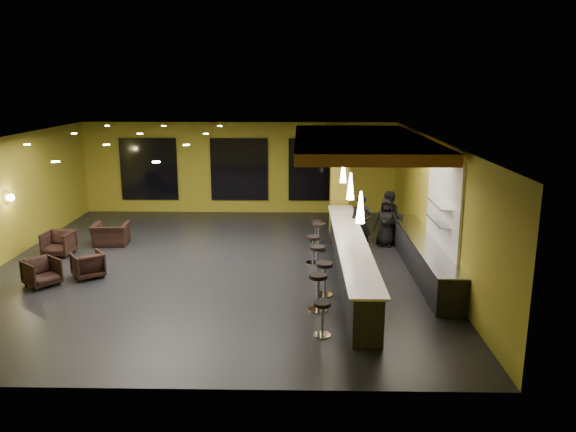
{
  "coord_description": "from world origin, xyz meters",
  "views": [
    {
      "loc": [
        2.32,
        -14.91,
        5.02
      ],
      "look_at": [
        2.0,
        0.5,
        1.3
      ],
      "focal_mm": 35.0,
      "sensor_mm": 36.0,
      "label": 1
    }
  ],
  "objects_px": {
    "staff_c": "(386,222)",
    "column": "(339,181)",
    "armchair_a": "(42,272)",
    "bar_stool_5": "(319,234)",
    "pendant_2": "(343,171)",
    "bar_stool_2": "(324,275)",
    "bar_stool_1": "(318,287)",
    "bar_stool_6": "(316,229)",
    "armchair_b": "(88,265)",
    "pendant_1": "(350,186)",
    "bar_stool_3": "(317,257)",
    "staff_b": "(390,219)",
    "armchair_d": "(111,234)",
    "bar_stool_0": "(322,314)",
    "armchair_c": "(59,243)",
    "prep_counter": "(423,257)",
    "bar_counter": "(350,260)",
    "bar_stool_4": "(313,246)",
    "staff_a": "(361,224)",
    "pendant_0": "(361,207)"
  },
  "relations": [
    {
      "from": "pendant_0",
      "to": "staff_b",
      "type": "distance_m",
      "value": 5.37
    },
    {
      "from": "armchair_b",
      "to": "bar_stool_0",
      "type": "height_order",
      "value": "bar_stool_0"
    },
    {
      "from": "column",
      "to": "bar_stool_4",
      "type": "bearing_deg",
      "value": -105.45
    },
    {
      "from": "staff_a",
      "to": "bar_stool_2",
      "type": "relative_size",
      "value": 2.18
    },
    {
      "from": "staff_c",
      "to": "bar_stool_2",
      "type": "height_order",
      "value": "staff_c"
    },
    {
      "from": "column",
      "to": "armchair_d",
      "type": "bearing_deg",
      "value": -166.75
    },
    {
      "from": "staff_c",
      "to": "column",
      "type": "bearing_deg",
      "value": 143.88
    },
    {
      "from": "bar_stool_6",
      "to": "bar_stool_2",
      "type": "bearing_deg",
      "value": -89.12
    },
    {
      "from": "bar_counter",
      "to": "armchair_a",
      "type": "relative_size",
      "value": 10.5
    },
    {
      "from": "bar_stool_3",
      "to": "bar_stool_6",
      "type": "xyz_separation_m",
      "value": [
        0.06,
        3.15,
        -0.06
      ]
    },
    {
      "from": "pendant_2",
      "to": "bar_stool_3",
      "type": "distance_m",
      "value": 3.5
    },
    {
      "from": "armchair_b",
      "to": "staff_b",
      "type": "bearing_deg",
      "value": 163.16
    },
    {
      "from": "staff_a",
      "to": "bar_stool_3",
      "type": "distance_m",
      "value": 2.53
    },
    {
      "from": "bar_stool_6",
      "to": "armchair_d",
      "type": "bearing_deg",
      "value": -176.56
    },
    {
      "from": "pendant_1",
      "to": "armchair_d",
      "type": "bearing_deg",
      "value": 161.67
    },
    {
      "from": "pendant_0",
      "to": "armchair_d",
      "type": "bearing_deg",
      "value": 145.91
    },
    {
      "from": "armchair_a",
      "to": "bar_stool_4",
      "type": "height_order",
      "value": "bar_stool_4"
    },
    {
      "from": "armchair_d",
      "to": "bar_stool_5",
      "type": "distance_m",
      "value": 6.52
    },
    {
      "from": "bar_counter",
      "to": "bar_stool_5",
      "type": "bearing_deg",
      "value": 107.51
    },
    {
      "from": "bar_stool_4",
      "to": "pendant_0",
      "type": "bearing_deg",
      "value": -73.66
    },
    {
      "from": "bar_stool_2",
      "to": "pendant_0",
      "type": "bearing_deg",
      "value": -46.76
    },
    {
      "from": "armchair_c",
      "to": "bar_stool_3",
      "type": "distance_m",
      "value": 7.74
    },
    {
      "from": "column",
      "to": "staff_b",
      "type": "xyz_separation_m",
      "value": [
        1.48,
        -1.65,
        -0.88
      ]
    },
    {
      "from": "column",
      "to": "armchair_c",
      "type": "distance_m",
      "value": 8.97
    },
    {
      "from": "armchair_a",
      "to": "armchair_c",
      "type": "xyz_separation_m",
      "value": [
        -0.62,
        2.5,
        0.02
      ]
    },
    {
      "from": "armchair_d",
      "to": "armchair_a",
      "type": "bearing_deg",
      "value": 76.73
    },
    {
      "from": "bar_stool_1",
      "to": "bar_stool_6",
      "type": "relative_size",
      "value": 1.18
    },
    {
      "from": "armchair_b",
      "to": "bar_stool_3",
      "type": "relative_size",
      "value": 0.91
    },
    {
      "from": "bar_stool_1",
      "to": "bar_stool_2",
      "type": "distance_m",
      "value": 0.93
    },
    {
      "from": "armchair_c",
      "to": "bar_stool_5",
      "type": "relative_size",
      "value": 0.92
    },
    {
      "from": "bar_stool_5",
      "to": "bar_stool_2",
      "type": "bearing_deg",
      "value": -89.7
    },
    {
      "from": "bar_stool_5",
      "to": "bar_counter",
      "type": "bearing_deg",
      "value": -72.49
    },
    {
      "from": "bar_stool_3",
      "to": "bar_stool_0",
      "type": "bearing_deg",
      "value": -90.16
    },
    {
      "from": "armchair_a",
      "to": "bar_stool_5",
      "type": "distance_m",
      "value": 7.68
    },
    {
      "from": "bar_stool_5",
      "to": "armchair_a",
      "type": "bearing_deg",
      "value": -156.52
    },
    {
      "from": "armchair_b",
      "to": "bar_stool_6",
      "type": "bearing_deg",
      "value": 172.21
    },
    {
      "from": "pendant_1",
      "to": "armchair_a",
      "type": "distance_m",
      "value": 8.13
    },
    {
      "from": "pendant_1",
      "to": "armchair_c",
      "type": "bearing_deg",
      "value": 171.24
    },
    {
      "from": "bar_stool_3",
      "to": "pendant_1",
      "type": "bearing_deg",
      "value": 23.17
    },
    {
      "from": "armchair_d",
      "to": "bar_stool_0",
      "type": "relative_size",
      "value": 1.48
    },
    {
      "from": "bar_stool_6",
      "to": "bar_stool_5",
      "type": "bearing_deg",
      "value": -86.87
    },
    {
      "from": "pendant_2",
      "to": "bar_stool_2",
      "type": "height_order",
      "value": "pendant_2"
    },
    {
      "from": "staff_b",
      "to": "armchair_b",
      "type": "bearing_deg",
      "value": -141.8
    },
    {
      "from": "column",
      "to": "armchair_a",
      "type": "distance_m",
      "value": 9.53
    },
    {
      "from": "staff_c",
      "to": "bar_stool_5",
      "type": "xyz_separation_m",
      "value": [
        -2.1,
        -0.62,
        -0.2
      ]
    },
    {
      "from": "pendant_1",
      "to": "bar_stool_2",
      "type": "height_order",
      "value": "pendant_1"
    },
    {
      "from": "armchair_b",
      "to": "bar_stool_0",
      "type": "relative_size",
      "value": 1.04
    },
    {
      "from": "column",
      "to": "bar_stool_5",
      "type": "distance_m",
      "value": 2.65
    },
    {
      "from": "bar_stool_0",
      "to": "bar_stool_2",
      "type": "height_order",
      "value": "bar_stool_2"
    },
    {
      "from": "armchair_c",
      "to": "prep_counter",
      "type": "bearing_deg",
      "value": -2.55
    }
  ]
}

